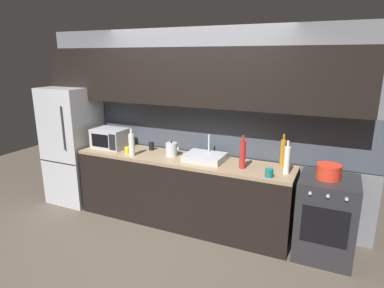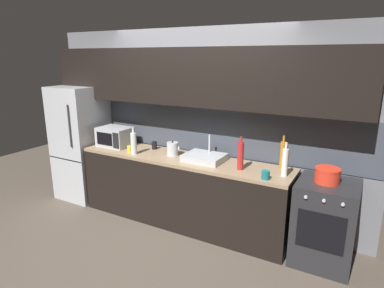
{
  "view_description": "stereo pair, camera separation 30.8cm",
  "coord_description": "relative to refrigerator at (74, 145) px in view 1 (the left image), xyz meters",
  "views": [
    {
      "loc": [
        1.78,
        -2.62,
        2.14
      ],
      "look_at": [
        0.15,
        0.9,
        1.1
      ],
      "focal_mm": 30.5,
      "sensor_mm": 36.0,
      "label": 1
    },
    {
      "loc": [
        2.05,
        -2.48,
        2.14
      ],
      "look_at": [
        0.15,
        0.9,
        1.1
      ],
      "focal_mm": 30.5,
      "sensor_mm": 36.0,
      "label": 2
    }
  ],
  "objects": [
    {
      "name": "sink_basin",
      "position": [
        2.11,
        0.03,
        0.08
      ],
      "size": [
        0.48,
        0.38,
        0.3
      ],
      "color": "#ADAFB5",
      "rests_on": "counter_run"
    },
    {
      "name": "refrigerator",
      "position": [
        0.0,
        0.0,
        0.0
      ],
      "size": [
        0.68,
        0.69,
        1.72
      ],
      "color": "#ADAFB5",
      "rests_on": "ground"
    },
    {
      "name": "mug_yellow",
      "position": [
        1.07,
        -0.13,
        0.08
      ],
      "size": [
        0.07,
        0.07,
        0.09
      ],
      "primitive_type": "cylinder",
      "color": "gold",
      "rests_on": "counter_run"
    },
    {
      "name": "oven_range",
      "position": [
        3.55,
        -0.0,
        -0.41
      ],
      "size": [
        0.6,
        0.62,
        0.9
      ],
      "color": "#232326",
      "rests_on": "ground"
    },
    {
      "name": "kettle",
      "position": [
        1.65,
        0.03,
        0.13
      ],
      "size": [
        0.18,
        0.15,
        0.2
      ],
      "color": "#B7BABF",
      "rests_on": "counter_run"
    },
    {
      "name": "wine_bottle_clear",
      "position": [
        1.17,
        -0.17,
        0.19
      ],
      "size": [
        0.08,
        0.08,
        0.35
      ],
      "color": "silver",
      "rests_on": "counter_run"
    },
    {
      "name": "back_wall",
      "position": [
        1.79,
        0.3,
        0.69
      ],
      "size": [
        4.57,
        0.44,
        2.5
      ],
      "color": "slate",
      "rests_on": "ground"
    },
    {
      "name": "mug_teal",
      "position": [
        2.95,
        -0.22,
        0.09
      ],
      "size": [
        0.09,
        0.09,
        0.09
      ],
      "primitive_type": "cylinder",
      "color": "#19666B",
      "rests_on": "counter_run"
    },
    {
      "name": "counter_run",
      "position": [
        1.79,
        0.0,
        -0.41
      ],
      "size": [
        2.83,
        0.6,
        0.9
      ],
      "color": "black",
      "rests_on": "ground"
    },
    {
      "name": "ground_plane",
      "position": [
        1.79,
        -0.9,
        -0.86
      ],
      "size": [
        10.0,
        10.0,
        0.0
      ],
      "primitive_type": "plane",
      "color": "#4C4238"
    },
    {
      "name": "microwave",
      "position": [
        0.68,
        0.02,
        0.18
      ],
      "size": [
        0.46,
        0.35,
        0.27
      ],
      "color": "#A8AAAF",
      "rests_on": "counter_run"
    },
    {
      "name": "cooking_pot",
      "position": [
        3.52,
        0.0,
        0.12
      ],
      "size": [
        0.25,
        0.25,
        0.15
      ],
      "color": "red",
      "rests_on": "oven_range"
    },
    {
      "name": "wine_bottle_white",
      "position": [
        3.1,
        -0.03,
        0.2
      ],
      "size": [
        0.07,
        0.07,
        0.37
      ],
      "color": "silver",
      "rests_on": "counter_run"
    },
    {
      "name": "mug_dark",
      "position": [
        1.27,
        0.15,
        0.09
      ],
      "size": [
        0.07,
        0.07,
        0.11
      ],
      "primitive_type": "cylinder",
      "color": "black",
      "rests_on": "counter_run"
    },
    {
      "name": "wine_bottle_red",
      "position": [
        2.61,
        -0.06,
        0.2
      ],
      "size": [
        0.07,
        0.07,
        0.39
      ],
      "color": "#A82323",
      "rests_on": "counter_run"
    },
    {
      "name": "wine_bottle_amber",
      "position": [
        3.01,
        0.2,
        0.2
      ],
      "size": [
        0.06,
        0.06,
        0.39
      ],
      "color": "#B27019",
      "rests_on": "counter_run"
    }
  ]
}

